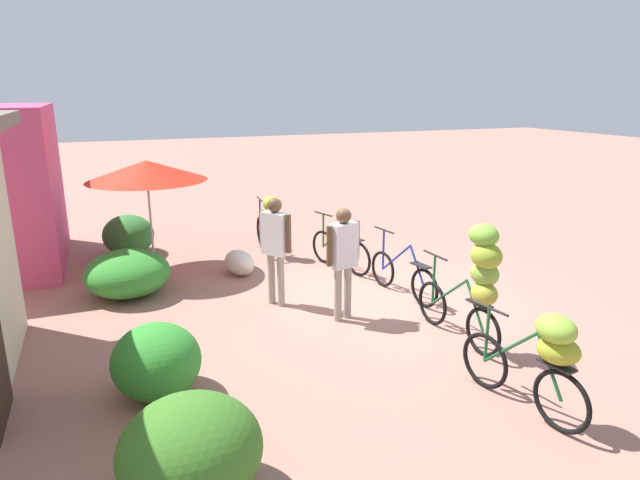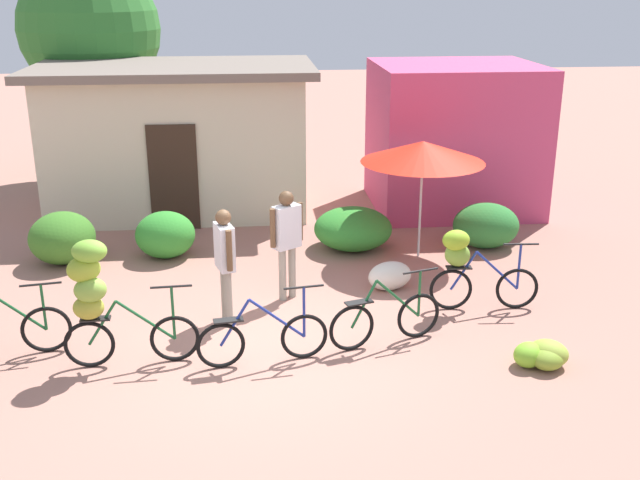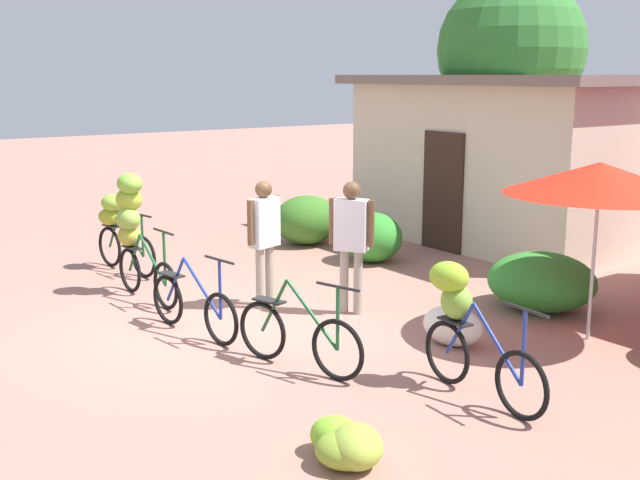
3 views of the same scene
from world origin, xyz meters
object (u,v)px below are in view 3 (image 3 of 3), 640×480
tree_behind_building (511,51)px  person_bystander (264,230)px  market_umbrella (600,178)px  bicycle_by_shop (299,337)px  person_vendor (351,233)px  building_low (499,158)px  bicycle_leftmost (117,224)px  bicycle_near_pile (133,223)px  bicycle_center_loaded (193,306)px  produce_sack (452,326)px  banana_pile_on_ground (347,445)px  bicycle_rightmost (464,317)px

tree_behind_building → person_bystander: 8.89m
market_umbrella → bicycle_by_shop: (-1.15, -3.16, -1.48)m
tree_behind_building → market_umbrella: tree_behind_building is taller
person_vendor → tree_behind_building: bearing=118.2°
tree_behind_building → market_umbrella: size_ratio=2.43×
building_low → bicycle_by_shop: 7.20m
bicycle_leftmost → bicycle_by_shop: bicycle_leftmost is taller
bicycle_near_pile → bicycle_center_loaded: 2.06m
tree_behind_building → person_vendor: tree_behind_building is taller
bicycle_near_pile → produce_sack: (3.94, 2.03, -0.76)m
banana_pile_on_ground → produce_sack: 2.94m
produce_sack → person_vendor: person_vendor is taller
produce_sack → person_bystander: size_ratio=0.43×
produce_sack → bicycle_near_pile: bearing=-152.7°
bicycle_rightmost → person_vendor: 2.62m
building_low → bicycle_near_pile: size_ratio=3.31×
bicycle_leftmost → person_bystander: (2.95, 0.80, 0.29)m
building_low → tree_behind_building: tree_behind_building is taller
bicycle_leftmost → bicycle_near_pile: (1.47, -0.34, 0.28)m
tree_behind_building → bicycle_rightmost: (6.43, -7.93, -2.70)m
bicycle_center_loaded → person_vendor: 2.11m
person_vendor → person_bystander: 1.13m
market_umbrella → produce_sack: market_umbrella is taller
tree_behind_building → person_vendor: (3.91, -7.28, -2.40)m
market_umbrella → bicycle_leftmost: 6.98m
bicycle_by_shop → banana_pile_on_ground: (1.82, -0.79, -0.19)m
market_umbrella → bicycle_by_shop: bearing=-110.0°
produce_sack → person_vendor: size_ratio=0.42×
market_umbrella → person_vendor: (-2.34, -1.57, -0.81)m
produce_sack → person_bystander: bearing=-159.9°
bicycle_rightmost → building_low: bearing=129.2°
market_umbrella → bicycle_near_pile: bearing=-144.0°
building_low → bicycle_by_shop: bearing=-64.1°
bicycle_rightmost → produce_sack: bicycle_rightmost is taller
bicycle_leftmost → produce_sack: size_ratio=2.24×
bicycle_leftmost → person_bystander: person_bystander is taller
bicycle_center_loaded → banana_pile_on_ground: (3.42, -0.42, -0.19)m
bicycle_near_pile → tree_behind_building: bearing=99.6°
bicycle_rightmost → market_umbrella: bearing=94.7°
bicycle_center_loaded → bicycle_leftmost: bearing=172.5°
tree_behind_building → banana_pile_on_ground: tree_behind_building is taller
produce_sack → tree_behind_building: bearing=127.7°
bicycle_center_loaded → person_vendor: (0.41, 1.96, 0.68)m
market_umbrella → bicycle_near_pile: (-4.69, -3.42, -0.84)m
market_umbrella → bicycle_by_shop: market_umbrella is taller
bicycle_leftmost → produce_sack: bearing=17.4°
person_bystander → bicycle_near_pile: bearing=-142.4°
person_vendor → bicycle_near_pile: bearing=-141.9°
building_low → person_bystander: bearing=-79.4°
bicycle_near_pile → bicycle_center_loaded: bicycle_near_pile is taller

